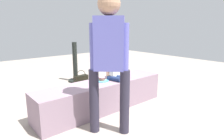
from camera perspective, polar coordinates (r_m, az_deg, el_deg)
name	(u,v)px	position (r m, az deg, el deg)	size (l,w,h in m)	color
ground_plane	(103,109)	(3.21, -2.62, -11.37)	(12.00, 12.00, 0.00)	#A19487
concrete_ledge	(103,95)	(3.13, -2.66, -7.52)	(2.21, 0.50, 0.46)	gray
child_seated	(115,67)	(3.14, 0.78, 1.01)	(0.28, 0.33, 0.48)	navy
adult_standing	(109,53)	(2.25, -0.85, 5.20)	(0.39, 0.39, 1.69)	#2B2737
cake_plate	(102,80)	(3.08, -3.02, -2.89)	(0.22, 0.22, 0.07)	#4CA5D8
gift_bag	(52,96)	(3.53, -17.32, -7.39)	(0.25, 0.11, 0.31)	#B259BF
railing_post	(75,67)	(4.74, -10.86, 0.75)	(0.36, 0.36, 0.96)	black
water_bottle_near_gift	(71,98)	(3.51, -12.13, -8.06)	(0.07, 0.07, 0.18)	silver
party_cup_red	(81,90)	(4.01, -9.15, -5.84)	(0.08, 0.08, 0.09)	red
cake_box_white	(73,94)	(3.77, -11.38, -6.91)	(0.29, 0.28, 0.12)	white
handbag_black_leather	(81,80)	(4.38, -9.19, -3.07)	(0.32, 0.12, 0.37)	black
handbag_brown_canvas	(98,89)	(3.85, -4.07, -5.70)	(0.27, 0.15, 0.28)	brown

